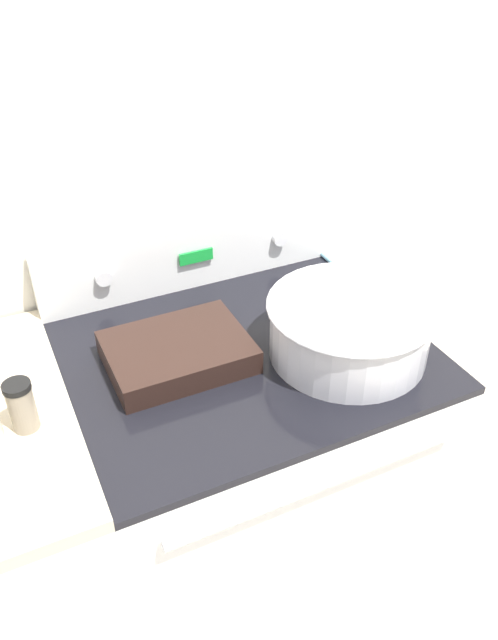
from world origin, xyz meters
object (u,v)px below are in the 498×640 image
mixing_bowl (349,326)px  casserole_dish (177,351)px  spice_jar_black_cap (22,406)px  ladle (359,277)px

mixing_bowl → casserole_dish: size_ratio=1.21×
mixing_bowl → spice_jar_black_cap: mixing_bowl is taller
casserole_dish → mixing_bowl: bearing=-20.3°
mixing_bowl → casserole_dish: mixing_bowl is taller
ladle → spice_jar_black_cap: size_ratio=2.53×
mixing_bowl → spice_jar_black_cap: size_ratio=3.44×
casserole_dish → spice_jar_black_cap: (-0.33, -0.08, 0.03)m
spice_jar_black_cap → casserole_dish: bearing=12.8°
casserole_dish → ladle: bearing=10.2°
mixing_bowl → casserole_dish: bearing=159.7°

